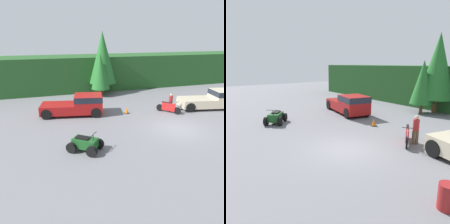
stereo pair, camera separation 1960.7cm
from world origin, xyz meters
The scene contains 10 objects.
ground_plane centered at (0.00, 0.00, 0.00)m, with size 80.00×80.00×0.00m, color slate.
hillside_backdrop centered at (0.00, 16.00, 2.17)m, with size 44.00×6.00×4.33m.
tree_left centered at (-3.11, 11.27, 2.90)m, with size 2.17×2.17×4.93m.
tree_mid_left centered at (-2.50, 12.49, 4.32)m, with size 3.23×3.23×7.35m.
pickup_truck_red centered at (-6.69, 5.48, 0.96)m, with size 5.70×3.17×1.81m.
pickup_truck_second centered at (6.43, 3.34, 0.97)m, with size 6.15×3.32×1.81m.
dirt_bike centered at (1.32, 3.52, 0.49)m, with size 1.50×1.92×1.19m.
quad_atv centered at (-7.40, -1.27, 0.47)m, with size 2.37×2.24×1.19m.
rider_person centered at (1.68, 3.80, 0.93)m, with size 0.50×0.50×1.72m.
traffic_cone centered at (-2.44, 4.49, 0.25)m, with size 0.42×0.42×0.55m.
Camera 1 is at (-9.46, -13.21, 6.67)m, focal length 35.00 mm.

